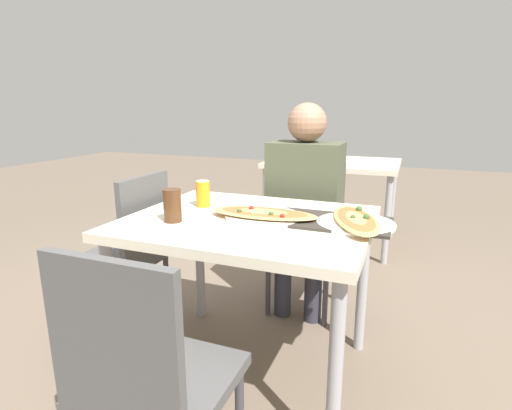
% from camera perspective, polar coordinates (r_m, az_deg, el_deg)
% --- Properties ---
extents(ground_plane, '(14.00, 14.00, 0.00)m').
position_cam_1_polar(ground_plane, '(2.05, -0.96, -22.36)').
color(ground_plane, '#6B5B4C').
extents(dining_table, '(1.03, 0.84, 0.75)m').
position_cam_1_polar(dining_table, '(1.74, -1.04, -4.52)').
color(dining_table, beige).
rests_on(dining_table, ground_plane).
extents(chair_far_seated, '(0.40, 0.40, 0.88)m').
position_cam_1_polar(chair_far_seated, '(2.45, 7.45, -3.24)').
color(chair_far_seated, '#4C4C4C').
rests_on(chair_far_seated, ground_plane).
extents(chair_near_camera, '(0.40, 0.40, 0.88)m').
position_cam_1_polar(chair_near_camera, '(1.23, -15.36, -22.61)').
color(chair_near_camera, '#4C4C4C').
rests_on(chair_near_camera, ground_plane).
extents(chair_side_left, '(0.40, 0.40, 0.88)m').
position_cam_1_polar(chair_side_left, '(2.20, -17.59, -5.87)').
color(chair_side_left, '#4C4C4C').
rests_on(chair_side_left, ground_plane).
extents(person_seated, '(0.40, 0.28, 1.23)m').
position_cam_1_polar(person_seated, '(2.29, 6.93, 1.49)').
color(person_seated, '#2D2D38').
rests_on(person_seated, ground_plane).
extents(pizza_main, '(0.47, 0.33, 0.05)m').
position_cam_1_polar(pizza_main, '(1.70, 1.13, -1.39)').
color(pizza_main, white).
rests_on(pizza_main, dining_table).
extents(soda_can, '(0.07, 0.07, 0.12)m').
position_cam_1_polar(soda_can, '(1.92, -7.59, 1.61)').
color(soda_can, orange).
rests_on(soda_can, dining_table).
extents(drink_glass, '(0.07, 0.07, 0.14)m').
position_cam_1_polar(drink_glass, '(1.69, -11.85, -0.06)').
color(drink_glass, '#4C2D19').
rests_on(drink_glass, dining_table).
extents(serving_tray, '(0.47, 0.28, 0.01)m').
position_cam_1_polar(serving_tray, '(1.67, 10.84, -2.33)').
color(serving_tray, '#332D28').
rests_on(serving_tray, dining_table).
extents(pizza_second, '(0.31, 0.47, 0.05)m').
position_cam_1_polar(pizza_second, '(1.66, 14.07, -2.25)').
color(pizza_second, white).
rests_on(pizza_second, dining_table).
extents(background_table, '(1.10, 0.80, 0.87)m').
position_cam_1_polar(background_table, '(3.58, 10.32, 5.36)').
color(background_table, beige).
rests_on(background_table, ground_plane).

